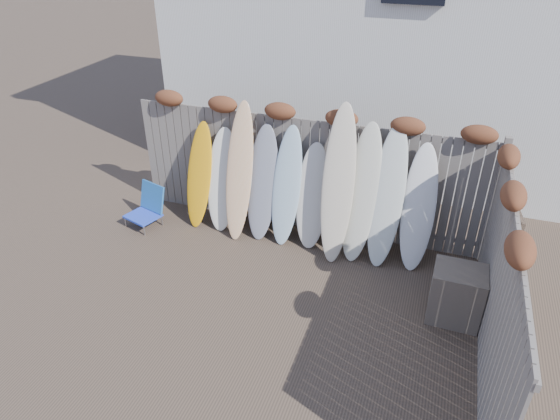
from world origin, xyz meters
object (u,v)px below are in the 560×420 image
(wooden_crate, at_px, (456,294))
(surfboard_0, at_px, (199,175))
(beach_chair, at_px, (148,207))
(lattice_panel, at_px, (500,254))

(wooden_crate, relative_size, surfboard_0, 0.42)
(beach_chair, relative_size, surfboard_0, 0.39)
(wooden_crate, xyz_separation_m, lattice_panel, (0.47, 0.48, 0.44))
(lattice_panel, bearing_deg, surfboard_0, 164.79)
(wooden_crate, distance_m, surfboard_0, 4.58)
(wooden_crate, bearing_deg, lattice_panel, 45.79)
(beach_chair, distance_m, wooden_crate, 5.32)
(beach_chair, distance_m, lattice_panel, 5.76)
(beach_chair, distance_m, surfboard_0, 1.11)
(wooden_crate, height_order, lattice_panel, lattice_panel)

